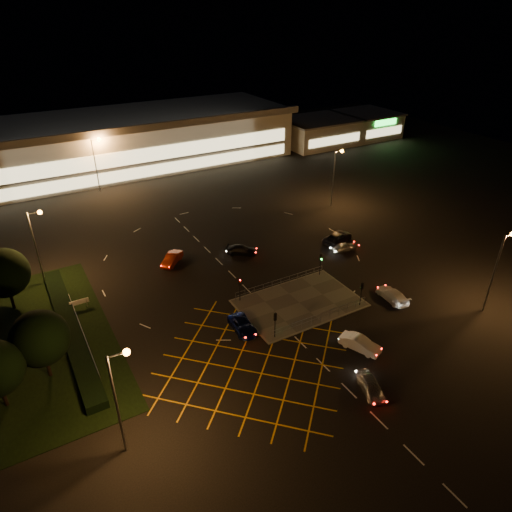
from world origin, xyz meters
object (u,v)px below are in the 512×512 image
signal_ne (321,260)px  car_left_blue (243,325)px  car_right_silver (345,247)px  car_east_grey (338,237)px  car_near_silver (371,386)px  car_far_dkgrey (242,250)px  signal_nw (240,285)px  car_queue_white (360,344)px  car_approach_white (392,295)px  signal_sw (275,320)px  signal_se (362,289)px  car_circ_red (172,259)px

signal_ne → car_left_blue: signal_ne is taller
car_right_silver → car_east_grey: (0.91, 2.72, 0.13)m
car_near_silver → car_far_dkgrey: size_ratio=0.91×
car_left_blue → car_right_silver: bearing=26.2°
signal_nw → car_queue_white: size_ratio=0.72×
car_east_grey → car_approach_white: (-3.95, -15.43, -0.07)m
car_right_silver → car_approach_white: 13.07m
signal_sw → car_right_silver: size_ratio=0.85×
signal_sw → car_queue_white: signal_sw is taller
signal_se → signal_ne: bearing=-90.0°
car_approach_white → car_right_silver: bearing=-98.1°
signal_ne → signal_sw: bearing=-146.4°
car_left_blue → car_east_grey: 25.39m
car_approach_white → signal_sw: bearing=2.0°
signal_nw → signal_sw: bearing=-90.0°
car_near_silver → car_circ_red: (-7.52, 31.82, 0.04)m
signal_se → signal_nw: bearing=-33.6°
car_right_silver → car_approach_white: (-3.04, -12.71, 0.06)m
signal_nw → car_approach_white: bearing=-28.8°
signal_nw → signal_ne: bearing=0.0°
car_left_blue → car_circ_red: size_ratio=1.04×
car_near_silver → car_queue_white: car_queue_white is taller
signal_sw → signal_ne: bearing=-146.4°
signal_ne → car_queue_white: 15.02m
car_approach_white → car_queue_white: bearing=33.2°
car_right_silver → car_east_grey: 2.87m
car_queue_white → car_left_blue: 12.75m
signal_ne → car_left_blue: 15.34m
signal_se → car_approach_white: 4.70m
car_approach_white → signal_ne: bearing=-59.0°
car_far_dkgrey → car_circ_red: 9.98m
car_queue_white → signal_nw: bearing=92.5°
car_right_silver → car_near_silver: bearing=148.9°
signal_nw → signal_ne: same height
car_left_blue → car_approach_white: 19.06m
car_left_blue → car_near_silver: bearing=-62.7°
signal_sw → car_circ_red: 21.19m
signal_sw → car_queue_white: bearing=138.4°
signal_ne → car_queue_white: signal_ne is taller
car_right_silver → car_east_grey: size_ratio=0.68×
car_left_blue → car_approach_white: bearing=-7.7°
car_queue_white → car_circ_red: size_ratio=1.00×
car_left_blue → car_circ_red: (-1.51, 17.84, 0.09)m
signal_se → car_far_dkgrey: bearing=-71.3°
signal_ne → car_east_grey: signal_ne is taller
car_approach_white → car_left_blue: bearing=-6.3°
signal_se → car_right_silver: size_ratio=0.85×
car_right_silver → car_approach_white: car_approach_white is taller
car_left_blue → signal_sw: bearing=-46.8°
car_queue_white → car_circ_red: bearing=88.4°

